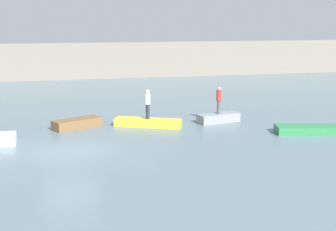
{
  "coord_description": "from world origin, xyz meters",
  "views": [
    {
      "loc": [
        -0.5,
        -22.23,
        6.25
      ],
      "look_at": [
        5.76,
        3.44,
        0.81
      ],
      "focal_mm": 50.14,
      "sensor_mm": 36.0,
      "label": 1
    }
  ],
  "objects_px": {
    "rowboat_yellow": "(148,123)",
    "person_red_shirt": "(219,99)",
    "rowboat_grey": "(218,118)",
    "rowboat_brown": "(77,124)",
    "person_white_shirt": "(148,103)",
    "rowboat_green": "(309,129)"
  },
  "relations": [
    {
      "from": "person_white_shirt",
      "to": "rowboat_brown",
      "type": "bearing_deg",
      "value": 173.07
    },
    {
      "from": "rowboat_brown",
      "to": "person_white_shirt",
      "type": "distance_m",
      "value": 4.3
    },
    {
      "from": "rowboat_yellow",
      "to": "rowboat_green",
      "type": "relative_size",
      "value": 1.07
    },
    {
      "from": "rowboat_grey",
      "to": "person_white_shirt",
      "type": "height_order",
      "value": "person_white_shirt"
    },
    {
      "from": "rowboat_brown",
      "to": "rowboat_grey",
      "type": "height_order",
      "value": "rowboat_brown"
    },
    {
      "from": "rowboat_yellow",
      "to": "person_white_shirt",
      "type": "height_order",
      "value": "person_white_shirt"
    },
    {
      "from": "rowboat_green",
      "to": "person_red_shirt",
      "type": "height_order",
      "value": "person_red_shirt"
    },
    {
      "from": "rowboat_yellow",
      "to": "rowboat_grey",
      "type": "bearing_deg",
      "value": 26.64
    },
    {
      "from": "person_red_shirt",
      "to": "person_white_shirt",
      "type": "bearing_deg",
      "value": -179.45
    },
    {
      "from": "rowboat_grey",
      "to": "rowboat_yellow",
      "type": "bearing_deg",
      "value": 167.11
    },
    {
      "from": "rowboat_yellow",
      "to": "rowboat_grey",
      "type": "relative_size",
      "value": 1.47
    },
    {
      "from": "person_white_shirt",
      "to": "person_red_shirt",
      "type": "bearing_deg",
      "value": 0.55
    },
    {
      "from": "rowboat_yellow",
      "to": "person_red_shirt",
      "type": "bearing_deg",
      "value": 26.64
    },
    {
      "from": "rowboat_brown",
      "to": "rowboat_grey",
      "type": "xyz_separation_m",
      "value": [
        8.57,
        -0.46,
        -0.0
      ]
    },
    {
      "from": "rowboat_green",
      "to": "person_white_shirt",
      "type": "height_order",
      "value": "person_white_shirt"
    },
    {
      "from": "person_red_shirt",
      "to": "rowboat_green",
      "type": "bearing_deg",
      "value": -44.64
    },
    {
      "from": "rowboat_green",
      "to": "person_white_shirt",
      "type": "xyz_separation_m",
      "value": [
        -8.4,
        3.85,
        1.21
      ]
    },
    {
      "from": "rowboat_yellow",
      "to": "rowboat_green",
      "type": "xyz_separation_m",
      "value": [
        8.4,
        -3.85,
        -0.01
      ]
    },
    {
      "from": "rowboat_yellow",
      "to": "person_red_shirt",
      "type": "distance_m",
      "value": 4.62
    },
    {
      "from": "rowboat_brown",
      "to": "rowboat_yellow",
      "type": "height_order",
      "value": "rowboat_brown"
    },
    {
      "from": "person_red_shirt",
      "to": "rowboat_grey",
      "type": "bearing_deg",
      "value": 0.0
    },
    {
      "from": "rowboat_brown",
      "to": "rowboat_green",
      "type": "xyz_separation_m",
      "value": [
        12.51,
        -4.35,
        -0.06
      ]
    }
  ]
}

